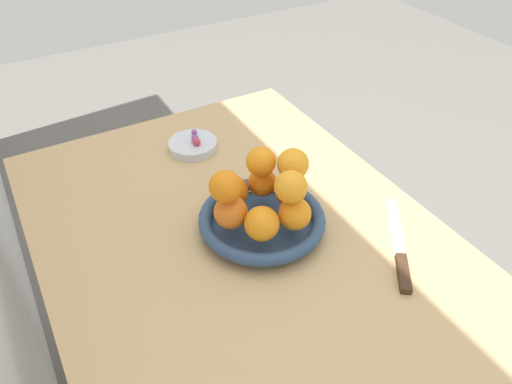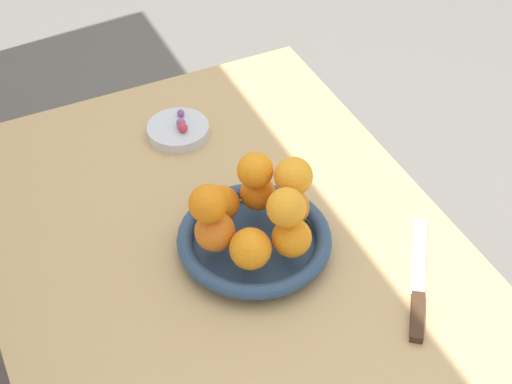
{
  "view_description": "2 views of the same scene",
  "coord_description": "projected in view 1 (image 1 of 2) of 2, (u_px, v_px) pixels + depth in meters",
  "views": [
    {
      "loc": [
        -0.62,
        0.33,
        1.43
      ],
      "look_at": [
        0.05,
        -0.05,
        0.81
      ],
      "focal_mm": 35.0,
      "sensor_mm": 36.0,
      "label": 1
    },
    {
      "loc": [
        -0.77,
        0.33,
        1.7
      ],
      "look_at": [
        0.05,
        -0.06,
        0.84
      ],
      "focal_mm": 55.0,
      "sensor_mm": 36.0,
      "label": 2
    }
  ],
  "objects": [
    {
      "name": "dining_table",
      "position": [
        249.0,
        274.0,
        1.04
      ],
      "size": [
        1.1,
        0.76,
        0.74
      ],
      "color": "tan",
      "rests_on": "ground_plane"
    },
    {
      "name": "fruit_bowl",
      "position": [
        262.0,
        220.0,
        1.0
      ],
      "size": [
        0.26,
        0.26,
        0.04
      ],
      "color": "navy",
      "rests_on": "dining_table"
    },
    {
      "name": "candy_dish",
      "position": [
        193.0,
        145.0,
        1.24
      ],
      "size": [
        0.12,
        0.12,
        0.02
      ],
      "primitive_type": "cylinder",
      "color": "silver",
      "rests_on": "dining_table"
    },
    {
      "name": "orange_0",
      "position": [
        290.0,
        191.0,
        1.0
      ],
      "size": [
        0.06,
        0.06,
        0.06
      ],
      "primitive_type": "sphere",
      "color": "orange",
      "rests_on": "fruit_bowl"
    },
    {
      "name": "orange_1",
      "position": [
        262.0,
        182.0,
        1.02
      ],
      "size": [
        0.06,
        0.06,
        0.06
      ],
      "primitive_type": "sphere",
      "color": "orange",
      "rests_on": "fruit_bowl"
    },
    {
      "name": "orange_2",
      "position": [
        234.0,
        191.0,
        1.0
      ],
      "size": [
        0.06,
        0.06,
        0.06
      ],
      "primitive_type": "sphere",
      "color": "orange",
      "rests_on": "fruit_bowl"
    },
    {
      "name": "orange_3",
      "position": [
        231.0,
        212.0,
        0.94
      ],
      "size": [
        0.07,
        0.07,
        0.07
      ],
      "primitive_type": "sphere",
      "color": "orange",
      "rests_on": "fruit_bowl"
    },
    {
      "name": "orange_4",
      "position": [
        262.0,
        224.0,
        0.92
      ],
      "size": [
        0.07,
        0.07,
        0.07
      ],
      "primitive_type": "sphere",
      "color": "orange",
      "rests_on": "fruit_bowl"
    },
    {
      "name": "orange_5",
      "position": [
        295.0,
        214.0,
        0.94
      ],
      "size": [
        0.06,
        0.06,
        0.06
      ],
      "primitive_type": "sphere",
      "color": "orange",
      "rests_on": "fruit_bowl"
    },
    {
      "name": "orange_6",
      "position": [
        293.0,
        164.0,
        0.96
      ],
      "size": [
        0.06,
        0.06,
        0.06
      ],
      "primitive_type": "sphere",
      "color": "orange",
      "rests_on": "orange_0"
    },
    {
      "name": "orange_7",
      "position": [
        225.0,
        187.0,
        0.9
      ],
      "size": [
        0.06,
        0.06,
        0.06
      ],
      "primitive_type": "sphere",
      "color": "orange",
      "rests_on": "orange_3"
    },
    {
      "name": "orange_8",
      "position": [
        261.0,
        161.0,
        0.98
      ],
      "size": [
        0.06,
        0.06,
        0.06
      ],
      "primitive_type": "sphere",
      "color": "orange",
      "rests_on": "orange_1"
    },
    {
      "name": "orange_9",
      "position": [
        291.0,
        187.0,
        0.9
      ],
      "size": [
        0.06,
        0.06,
        0.06
      ],
      "primitive_type": "sphere",
      "color": "orange",
      "rests_on": "orange_5"
    },
    {
      "name": "candy_ball_0",
      "position": [
        197.0,
        142.0,
        1.21
      ],
      "size": [
        0.02,
        0.02,
        0.02
      ],
      "primitive_type": "sphere",
      "color": "#C6384C",
      "rests_on": "candy_dish"
    },
    {
      "name": "candy_ball_1",
      "position": [
        195.0,
        139.0,
        1.22
      ],
      "size": [
        0.02,
        0.02,
        0.02
      ],
      "primitive_type": "sphere",
      "color": "#8C4C99",
      "rests_on": "candy_dish"
    },
    {
      "name": "candy_ball_2",
      "position": [
        194.0,
        132.0,
        1.25
      ],
      "size": [
        0.01,
        0.01,
        0.01
      ],
      "primitive_type": "sphere",
      "color": "#8C4C99",
      "rests_on": "candy_dish"
    },
    {
      "name": "candy_ball_3",
      "position": [
        197.0,
        142.0,
        1.21
      ],
      "size": [
        0.02,
        0.02,
        0.02
      ],
      "primitive_type": "sphere",
      "color": "#8C4C99",
      "rests_on": "candy_dish"
    },
    {
      "name": "knife",
      "position": [
        399.0,
        250.0,
        0.96
      ],
      "size": [
        0.22,
        0.17,
        0.01
      ],
      "color": "#3F2819",
      "rests_on": "dining_table"
    }
  ]
}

